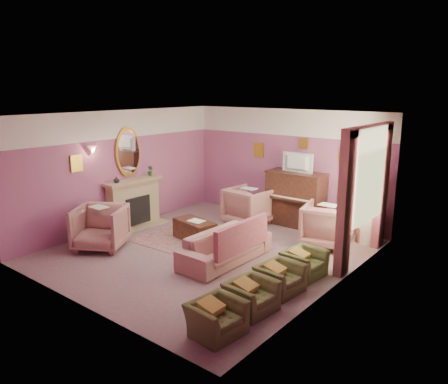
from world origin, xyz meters
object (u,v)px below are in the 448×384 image
Objects in this scene: coffee_table at (195,230)px; olive_chair_c at (280,274)px; floral_armchair_left at (248,204)px; olive_chair_b at (251,291)px; sofa at (225,241)px; side_table at (369,227)px; olive_chair_d at (304,259)px; olive_chair_a at (216,313)px; floral_armchair_right at (327,223)px; floral_armchair_front at (100,225)px; television at (296,161)px; piano at (296,199)px.

olive_chair_c is (2.81, -0.99, 0.09)m from coffee_table.
floral_armchair_left reaches higher than olive_chair_b.
sofa reaches higher than olive_chair_b.
olive_chair_d is at bearing -96.28° from side_table.
olive_chair_b is at bearing -93.77° from side_table.
olive_chair_a is at bearing -93.14° from side_table.
side_table reaches higher than olive_chair_b.
olive_chair_c is 1.04× the size of side_table.
side_table is (3.07, 2.28, 0.12)m from coffee_table.
floral_armchair_right is 1.45× the size of side_table.
olive_chair_c is (4.00, 0.62, -0.19)m from floral_armchair_front.
floral_armchair_right is 1.39× the size of olive_chair_c.
floral_armchair_right is at bearing 40.67° from floral_armchair_front.
television is 1.10× the size of olive_chair_d.
floral_armchair_left is 3.75m from olive_chair_c.
floral_armchair_front is 1.45× the size of side_table.
olive_chair_d is at bearing 13.50° from sofa.
olive_chair_b is (1.62, -4.17, -0.33)m from piano.
coffee_table is at bearing 157.60° from sofa.
television is 0.79× the size of floral_armchair_right.
olive_chair_a is at bearing -43.16° from coffee_table.
piano is at bearing 92.19° from sofa.
side_table is (1.89, -0.03, -1.25)m from television.
floral_armchair_right reaches higher than olive_chair_b.
piano is 2.67m from coffee_table.
floral_armchair_front is 4.26m from olive_chair_d.
olive_chair_b is 1.00× the size of olive_chair_d.
sofa is 2.50m from floral_armchair_left.
television is at bearing 62.84° from coffee_table.
television is 1.10× the size of olive_chair_a.
television is at bearing 147.49° from floral_armchair_right.
side_table is at bearing 36.51° from coffee_table.
floral_armchair_front is 1.39× the size of olive_chair_b.
olive_chair_d is at bearing 90.00° from olive_chair_a.
piano is 1.40× the size of coffee_table.
sofa is 1.98m from olive_chair_b.
olive_chair_b is 1.04× the size of side_table.
piano is 4.63m from floral_armchair_front.
floral_armchair_right is at bearing -129.72° from side_table.
olive_chair_a is 1.64m from olive_chair_c.
olive_chair_d reaches higher than coffee_table.
olive_chair_c is (1.62, -3.35, -0.33)m from piano.
olive_chair_a is at bearing -72.01° from piano.
olive_chair_d is (2.58, -1.90, -0.19)m from floral_armchair_left.
sofa is at bearing -64.65° from floral_armchair_left.
sofa is 2.71m from floral_armchair_front.
olive_chair_c is at bearing -90.00° from olive_chair_d.
coffee_table is 1.76m from floral_armchair_left.
television is at bearing 92.22° from sofa.
floral_armchair_front is at bearing -139.33° from floral_armchair_right.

